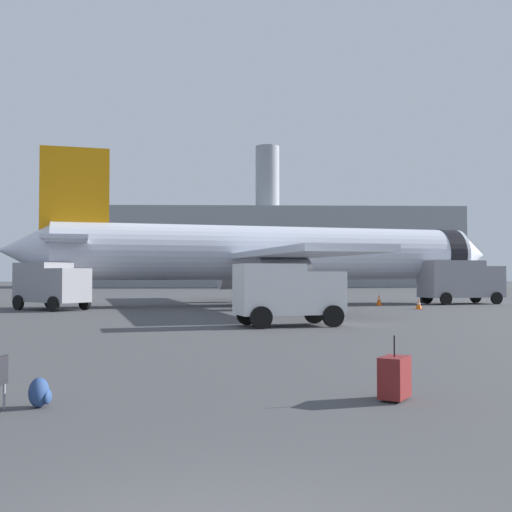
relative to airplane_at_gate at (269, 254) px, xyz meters
name	(u,v)px	position (x,y,z in m)	size (l,w,h in m)	color
airplane_at_gate	(269,254)	(0.00, 0.00, 0.00)	(35.39, 32.21, 10.50)	silver
service_truck	(51,284)	(-13.63, -5.68, -2.05)	(5.17, 4.62, 2.90)	gray
fuel_truck	(460,280)	(14.23, 1.42, -1.88)	(6.41, 3.90, 3.20)	gray
cargo_van	(288,291)	(-0.12, -18.17, -2.21)	(4.76, 3.25, 2.60)	white
safety_cone_near	(379,300)	(7.73, -0.56, -3.26)	(0.44, 0.44, 0.81)	#F2590C
safety_cone_mid	(419,304)	(9.10, -5.53, -3.35)	(0.44, 0.44, 0.62)	#F2590C
rolling_suitcase	(394,377)	(0.47, -33.64, -3.27)	(0.68, 0.75, 1.10)	maroon
traveller_backpack	(40,393)	(-5.41, -34.05, -3.42)	(0.36, 0.40, 0.48)	navy
terminal_building	(254,248)	(0.87, 71.21, 3.53)	(73.13, 18.13, 26.05)	gray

